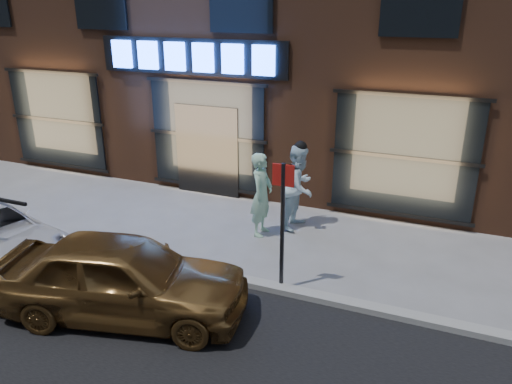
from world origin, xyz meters
TOP-DOWN VIEW (x-y plane):
  - ground at (0.00, 0.00)m, footprint 90.00×90.00m
  - curb at (0.00, 0.00)m, footprint 60.00×0.25m
  - man_bowtie at (2.25, 2.12)m, footprint 0.46×0.69m
  - man_cap at (2.90, 2.82)m, footprint 0.86×1.04m
  - gold_sedan at (1.29, -1.60)m, footprint 4.37×2.55m
  - sign_post at (3.43, 0.12)m, footprint 0.38×0.08m

SIDE VIEW (x-z plane):
  - ground at x=0.00m, z-range 0.00..0.00m
  - curb at x=0.00m, z-range 0.00..0.12m
  - gold_sedan at x=1.29m, z-range 0.00..1.40m
  - man_bowtie at x=2.25m, z-range 0.00..1.88m
  - man_cap at x=2.90m, z-range 0.00..1.95m
  - sign_post at x=3.43m, z-range 0.25..2.65m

